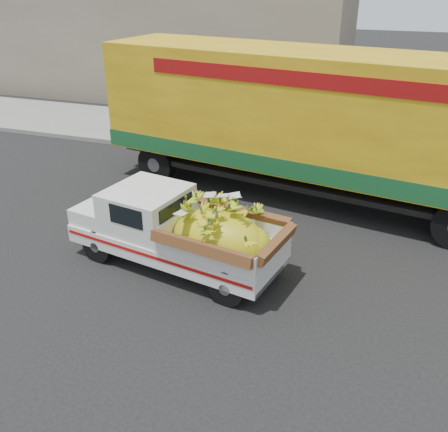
% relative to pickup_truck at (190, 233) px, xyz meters
% --- Properties ---
extents(ground, '(100.00, 100.00, 0.00)m').
position_rel_pickup_truck_xyz_m(ground, '(0.09, -0.55, -0.83)').
color(ground, black).
rests_on(ground, ground).
extents(curb, '(60.00, 0.25, 0.15)m').
position_rel_pickup_truck_xyz_m(curb, '(0.09, 6.73, -0.76)').
color(curb, gray).
rests_on(curb, ground).
extents(sidewalk, '(60.00, 4.00, 0.14)m').
position_rel_pickup_truck_xyz_m(sidewalk, '(0.09, 8.83, -0.76)').
color(sidewalk, gray).
rests_on(sidewalk, ground).
extents(building_left, '(18.00, 6.00, 5.00)m').
position_rel_pickup_truck_xyz_m(building_left, '(-7.91, 14.73, 1.67)').
color(building_left, gray).
rests_on(building_left, ground).
extents(pickup_truck, '(4.62, 2.36, 1.54)m').
position_rel_pickup_truck_xyz_m(pickup_truck, '(0.00, 0.00, 0.00)').
color(pickup_truck, black).
rests_on(pickup_truck, ground).
extents(semi_trailer, '(12.07, 4.45, 3.80)m').
position_rel_pickup_truck_xyz_m(semi_trailer, '(1.88, 4.28, 1.29)').
color(semi_trailer, black).
rests_on(semi_trailer, ground).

